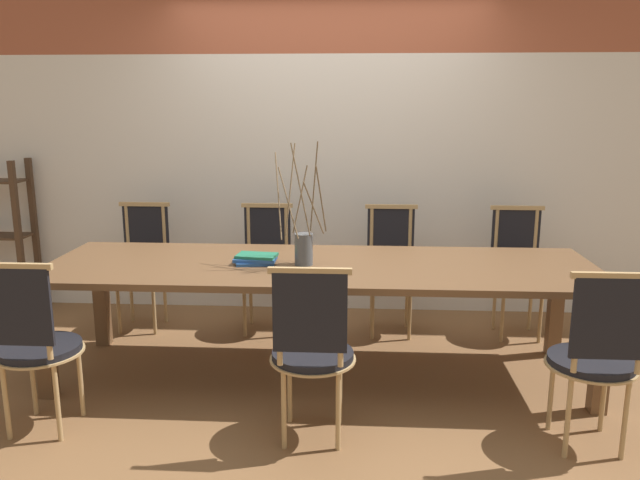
# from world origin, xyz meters

# --- Properties ---
(ground_plane) EXTENTS (16.00, 16.00, 0.00)m
(ground_plane) POSITION_xyz_m (0.00, 0.00, 0.00)
(ground_plane) COLOR brown
(wall_rear) EXTENTS (12.00, 0.06, 3.20)m
(wall_rear) POSITION_xyz_m (0.00, 1.35, 1.60)
(wall_rear) COLOR silver
(wall_rear) RESTS_ON ground_plane
(dining_table) EXTENTS (3.39, 1.04, 0.73)m
(dining_table) POSITION_xyz_m (0.00, 0.00, 0.66)
(dining_table) COLOR brown
(dining_table) RESTS_ON ground_plane
(chair_near_leftend) EXTENTS (0.44, 0.44, 0.96)m
(chair_near_leftend) POSITION_xyz_m (-1.42, -0.81, 0.51)
(chair_near_leftend) COLOR black
(chair_near_leftend) RESTS_ON ground_plane
(chair_near_left) EXTENTS (0.44, 0.44, 0.96)m
(chair_near_left) POSITION_xyz_m (0.01, -0.81, 0.51)
(chair_near_left) COLOR black
(chair_near_left) RESTS_ON ground_plane
(chair_near_center) EXTENTS (0.44, 0.44, 0.96)m
(chair_near_center) POSITION_xyz_m (1.40, -0.81, 0.51)
(chair_near_center) COLOR black
(chair_near_center) RESTS_ON ground_plane
(chair_far_leftend) EXTENTS (0.44, 0.44, 0.96)m
(chair_far_leftend) POSITION_xyz_m (-1.42, 0.81, 0.51)
(chair_far_leftend) COLOR black
(chair_far_leftend) RESTS_ON ground_plane
(chair_far_left) EXTENTS (0.44, 0.44, 0.96)m
(chair_far_left) POSITION_xyz_m (-0.46, 0.81, 0.51)
(chair_far_left) COLOR black
(chair_far_left) RESTS_ON ground_plane
(chair_far_center) EXTENTS (0.44, 0.44, 0.96)m
(chair_far_center) POSITION_xyz_m (0.48, 0.81, 0.51)
(chair_far_center) COLOR black
(chair_far_center) RESTS_ON ground_plane
(chair_far_right) EXTENTS (0.44, 0.44, 0.96)m
(chair_far_right) POSITION_xyz_m (1.42, 0.81, 0.51)
(chair_far_right) COLOR black
(chair_far_right) RESTS_ON ground_plane
(vase_centerpiece) EXTENTS (0.32, 0.30, 0.76)m
(vase_centerpiece) POSITION_xyz_m (-0.10, -0.03, 0.86)
(vase_centerpiece) COLOR #4C5156
(vase_centerpiece) RESTS_ON dining_table
(book_stack) EXTENTS (0.27, 0.20, 0.06)m
(book_stack) POSITION_xyz_m (-0.40, -0.02, 0.76)
(book_stack) COLOR #234C8C
(book_stack) RESTS_ON dining_table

